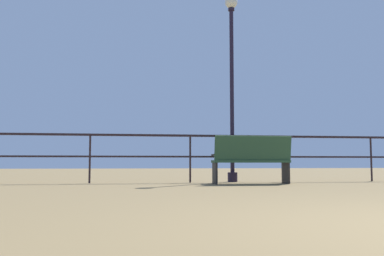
# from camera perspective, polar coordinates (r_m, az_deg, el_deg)

# --- Properties ---
(pier_railing) EXTENTS (24.32, 0.05, 1.08)m
(pier_railing) POSITION_cam_1_polar(r_m,az_deg,el_deg) (9.74, 6.19, -2.58)
(pier_railing) COLOR black
(pier_railing) RESTS_ON ground_plane
(bench_near_left) EXTENTS (1.63, 0.64, 1.00)m
(bench_near_left) POSITION_cam_1_polar(r_m,az_deg,el_deg) (8.93, 8.08, -3.97)
(bench_near_left) COLOR #284A2F
(bench_near_left) RESTS_ON ground_plane
(lamppost_center) EXTENTS (0.30, 0.30, 4.55)m
(lamppost_center) POSITION_cam_1_polar(r_m,az_deg,el_deg) (10.15, 5.39, 8.13)
(lamppost_center) COLOR black
(lamppost_center) RESTS_ON ground_plane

